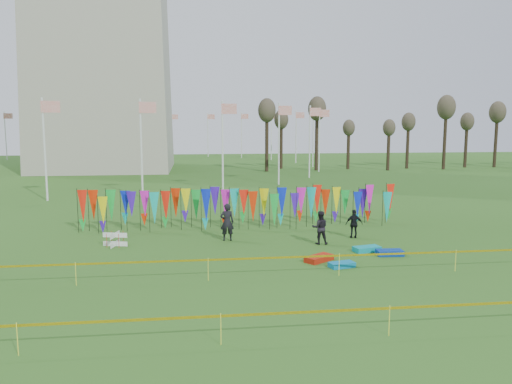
{
  "coord_description": "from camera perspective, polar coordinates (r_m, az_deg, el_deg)",
  "views": [
    {
      "loc": [
        -2.45,
        -20.42,
        5.98
      ],
      "look_at": [
        0.8,
        6.0,
        2.35
      ],
      "focal_mm": 35.0,
      "sensor_mm": 36.0,
      "label": 1
    }
  ],
  "objects": [
    {
      "name": "kite_bag_turquoise",
      "position": [
        21.51,
        9.78,
        -8.19
      ],
      "size": [
        1.17,
        0.78,
        0.21
      ],
      "primitive_type": "cube",
      "rotation": [
        0.0,
        0.0,
        0.25
      ],
      "color": "#0C7DB4",
      "rests_on": "ground"
    },
    {
      "name": "kite_bag_blue",
      "position": [
        23.85,
        15.02,
        -6.71
      ],
      "size": [
        1.21,
        0.68,
        0.25
      ],
      "primitive_type": "cube",
      "rotation": [
        0.0,
        0.0,
        -0.05
      ],
      "color": "#093495",
      "rests_on": "ground"
    },
    {
      "name": "person_right",
      "position": [
        26.83,
        11.15,
        -3.59
      ],
      "size": [
        0.95,
        0.61,
        1.52
      ],
      "primitive_type": "imported",
      "rotation": [
        0.0,
        0.0,
        3.02
      ],
      "color": "black",
      "rests_on": "ground"
    },
    {
      "name": "banner_row",
      "position": [
        28.84,
        -1.48,
        -1.43
      ],
      "size": [
        18.64,
        0.64,
        2.25
      ],
      "color": "black",
      "rests_on": "ground"
    },
    {
      "name": "caution_tape_near",
      "position": [
        19.48,
        -0.18,
        -7.71
      ],
      "size": [
        26.0,
        0.02,
        0.9
      ],
      "color": "#FFE105",
      "rests_on": "ground"
    },
    {
      "name": "ground",
      "position": [
        21.42,
        -0.16,
        -8.44
      ],
      "size": [
        160.0,
        160.0,
        0.0
      ],
      "primitive_type": "plane",
      "color": "#2A5518",
      "rests_on": "ground"
    },
    {
      "name": "box_kite",
      "position": [
        25.6,
        -15.8,
        -5.23
      ],
      "size": [
        0.63,
        0.63,
        0.7
      ],
      "rotation": [
        0.0,
        0.0,
        -0.23
      ],
      "color": "red",
      "rests_on": "ground"
    },
    {
      "name": "person_left",
      "position": [
        25.76,
        -3.33,
        -3.45
      ],
      "size": [
        0.71,
        0.52,
        1.94
      ],
      "primitive_type": "imported",
      "rotation": [
        0.0,
        0.0,
        3.14
      ],
      "color": "black",
      "rests_on": "ground"
    },
    {
      "name": "person_mid",
      "position": [
        25.2,
        7.32,
        -4.06
      ],
      "size": [
        0.87,
        0.6,
        1.68
      ],
      "primitive_type": "imported",
      "rotation": [
        0.0,
        0.0,
        3.02
      ],
      "color": "black",
      "rests_on": "ground"
    },
    {
      "name": "kite_bag_red",
      "position": [
        22.27,
        7.21,
        -7.54
      ],
      "size": [
        1.45,
        1.28,
        0.25
      ],
      "primitive_type": "cube",
      "rotation": [
        0.0,
        0.0,
        0.63
      ],
      "color": "#B8210C",
      "rests_on": "ground"
    },
    {
      "name": "kite_bag_teal",
      "position": [
        24.3,
        12.55,
        -6.37
      ],
      "size": [
        1.37,
        0.87,
        0.24
      ],
      "primitive_type": "cube",
      "rotation": [
        0.0,
        0.0,
        0.22
      ],
      "color": "#0B9AA3",
      "rests_on": "ground"
    },
    {
      "name": "tree_line",
      "position": [
        73.05,
        21.32,
        7.4
      ],
      "size": [
        53.92,
        1.92,
        7.84
      ],
      "color": "#332719",
      "rests_on": "ground"
    },
    {
      "name": "flagpole_ring",
      "position": [
        69.41,
        -16.67,
        5.82
      ],
      "size": [
        57.4,
        56.16,
        8.0
      ],
      "color": "silver",
      "rests_on": "ground"
    },
    {
      "name": "caution_tape_far",
      "position": [
        14.13,
        2.64,
        -13.84
      ],
      "size": [
        26.0,
        0.02,
        0.9
      ],
      "color": "#FFE105",
      "rests_on": "ground"
    }
  ]
}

